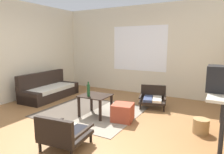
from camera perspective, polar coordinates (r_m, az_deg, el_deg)
The scene contains 12 objects.
ground_plane at distance 3.99m, azimuth -9.31°, elevation -13.61°, with size 7.80×7.80×0.00m, color olive.
far_wall_with_window at distance 6.35m, azimuth 7.90°, elevation 7.58°, with size 5.60×0.13×2.70m.
side_wall_left at distance 5.89m, azimuth -28.61°, elevation 6.36°, with size 0.12×6.60×2.70m, color beige.
area_rug at distance 4.71m, azimuth -5.91°, elevation -9.78°, with size 2.12×1.92×0.01m.
couch at distance 6.09m, azimuth -17.55°, elevation -3.58°, with size 0.84×1.76×0.73m.
coffee_table at distance 4.36m, azimuth -4.76°, elevation -6.34°, with size 0.62×0.54×0.46m.
armchair_by_window at distance 5.09m, azimuth 11.54°, elevation -5.70°, with size 0.75×0.73×0.51m.
armchair_striped_foreground at distance 3.15m, azimuth -13.78°, elevation -15.31°, with size 0.70×0.70×0.55m.
ottoman_orange at distance 4.13m, azimuth 3.06°, elevation -10.05°, with size 0.40×0.40×0.35m, color #993D28.
console_shelf at distance 3.70m, azimuth 29.36°, elevation -4.37°, with size 0.44×1.63×0.84m.
glass_bottle at distance 4.23m, azimuth -6.72°, elevation -3.73°, with size 0.06×0.06×0.31m.
wicker_basket at distance 3.94m, azimuth 23.98°, elevation -12.64°, with size 0.27×0.27×0.26m, color #9E7A4C.
Camera 1 is at (2.31, -2.85, 1.56)m, focal length 32.08 mm.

